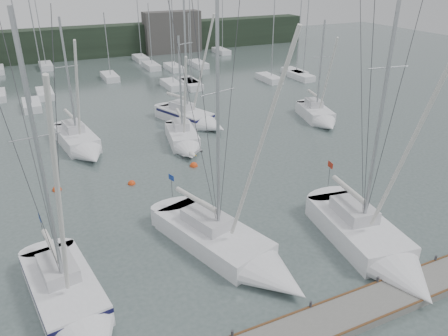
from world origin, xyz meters
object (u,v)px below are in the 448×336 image
object	(u,v)px
sailboat_near_right	(378,250)
sailboat_mid_b	(82,145)
sailboat_mid_c	(185,142)
buoy_c	(57,190)
sailboat_near_center	(240,254)
sailboat_mid_d	(195,119)
buoy_a	(132,184)
buoy_b	(194,166)
sailboat_near_left	(74,309)
sailboat_mid_e	(320,117)

from	to	relation	value
sailboat_near_right	sailboat_mid_b	world-z (taller)	sailboat_near_right
sailboat_mid_c	buoy_c	distance (m)	11.57
sailboat_near_center	sailboat_mid_d	xyz separation A→B (m)	(6.11, 21.51, 0.07)
sailboat_mid_b	buoy_a	xyz separation A→B (m)	(2.22, -7.86, -0.58)
sailboat_mid_b	buoy_b	size ratio (longest dim) A/B	18.15
sailboat_near_right	sailboat_mid_d	xyz separation A→B (m)	(-0.74, 24.46, -0.01)
sailboat_near_center	sailboat_near_right	world-z (taller)	sailboat_near_right
sailboat_near_left	sailboat_mid_e	bearing A→B (deg)	25.43
sailboat_near_right	sailboat_near_center	bearing A→B (deg)	164.97
buoy_a	sailboat_mid_d	bearing A→B (deg)	47.61
sailboat_near_right	buoy_a	world-z (taller)	sailboat_near_right
buoy_a	sailboat_near_right	bearing A→B (deg)	-56.04
sailboat_mid_e	buoy_c	bearing A→B (deg)	-156.98
sailboat_near_right	buoy_c	bearing A→B (deg)	141.34
sailboat_mid_c	sailboat_mid_e	world-z (taller)	sailboat_mid_e
sailboat_mid_c	sailboat_mid_d	xyz separation A→B (m)	(3.07, 5.13, 0.05)
sailboat_mid_b	buoy_b	distance (m)	10.22
sailboat_near_left	sailboat_mid_d	size ratio (longest dim) A/B	1.10
sailboat_mid_d	sailboat_mid_e	world-z (taller)	sailboat_mid_d
sailboat_mid_b	buoy_a	size ratio (longest dim) A/B	20.97
sailboat_near_right	buoy_a	bearing A→B (deg)	132.23
sailboat_mid_e	sailboat_mid_b	bearing A→B (deg)	-172.15
sailboat_mid_d	buoy_a	world-z (taller)	sailboat_mid_d
sailboat_near_center	sailboat_near_left	bearing A→B (deg)	166.39
sailboat_mid_e	buoy_b	world-z (taller)	sailboat_mid_e
sailboat_near_left	sailboat_mid_b	world-z (taller)	sailboat_near_left
sailboat_near_center	sailboat_mid_c	distance (m)	16.66
sailboat_mid_c	buoy_c	size ratio (longest dim) A/B	15.86
sailboat_mid_e	sailboat_near_center	bearing A→B (deg)	-122.06
sailboat_mid_c	buoy_b	size ratio (longest dim) A/B	15.62
sailboat_mid_b	sailboat_mid_d	bearing A→B (deg)	3.15
sailboat_mid_c	buoy_a	xyz separation A→B (m)	(-5.98, -4.79, -0.55)
sailboat_near_left	sailboat_mid_d	world-z (taller)	sailboat_near_left
sailboat_mid_b	buoy_a	distance (m)	8.18
sailboat_mid_b	sailboat_mid_c	world-z (taller)	sailboat_mid_b
buoy_b	buoy_c	world-z (taller)	buoy_b
sailboat_mid_b	buoy_c	distance (m)	7.13
sailboat_mid_c	sailboat_mid_e	distance (m)	14.69
sailboat_mid_d	sailboat_mid_c	bearing A→B (deg)	-141.73
buoy_a	buoy_c	world-z (taller)	buoy_c
sailboat_mid_b	buoy_b	world-z (taller)	sailboat_mid_b
buoy_a	buoy_b	distance (m)	5.34
sailboat_near_right	buoy_b	world-z (taller)	sailboat_near_right
sailboat_near_left	sailboat_near_center	size ratio (longest dim) A/B	0.93
sailboat_near_center	buoy_b	size ratio (longest dim) A/B	23.87
sailboat_near_left	buoy_a	bearing A→B (deg)	56.82
sailboat_near_left	sailboat_near_right	bearing A→B (deg)	-16.77
sailboat_near_center	sailboat_mid_e	bearing A→B (deg)	26.62
buoy_c	sailboat_mid_e	bearing A→B (deg)	8.53
sailboat_near_center	buoy_c	size ratio (longest dim) A/B	24.24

